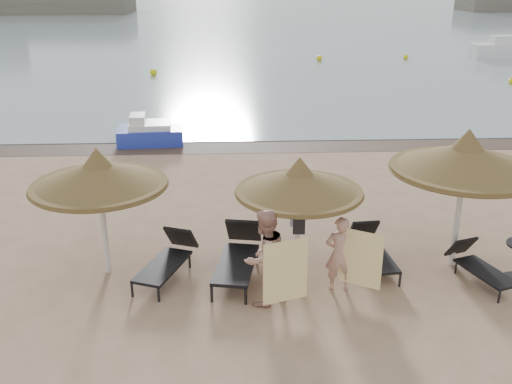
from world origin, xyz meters
TOP-DOWN VIEW (x-y plane):
  - ground at (0.00, 0.00)m, footprint 160.00×160.00m
  - sea at (0.00, 80.00)m, footprint 200.00×140.00m
  - wet_sand_strip at (0.00, 9.40)m, footprint 200.00×1.60m
  - palapa_left at (-3.41, 0.69)m, footprint 2.65×2.65m
  - palapa_center at (0.41, 0.46)m, footprint 2.48×2.48m
  - palapa_right at (3.67, 0.69)m, footprint 2.93×2.93m
  - lounger_far_left at (-2.16, 0.54)m, footprint 1.21×1.93m
  - lounger_near_left at (-0.77, 0.53)m, footprint 1.06×2.19m
  - lounger_near_right at (1.99, 0.77)m, footprint 0.74×1.81m
  - lounger_far_right at (3.95, 0.06)m, footprint 1.00×1.66m
  - person_left at (-0.31, -0.58)m, footprint 1.16×1.12m
  - person_right at (1.13, -0.19)m, footprint 0.82×0.55m
  - towel_left at (0.04, -0.93)m, footprint 0.81×0.29m
  - towel_right at (1.48, -0.44)m, footprint 0.70×0.42m
  - bag_patterned at (0.41, 0.64)m, footprint 0.28×0.17m
  - bag_dark at (0.41, 0.30)m, footprint 0.24×0.08m
  - pedal_boat at (-3.73, 9.97)m, footprint 2.36×1.51m
  - buoy_left at (-5.31, 24.01)m, footprint 0.40×0.40m
  - buoy_mid at (5.23, 29.43)m, footprint 0.38×0.38m
  - buoy_right at (14.32, 20.48)m, footprint 0.33×0.33m
  - buoy_extra at (11.28, 29.79)m, footprint 0.34×0.34m

SIDE VIEW (x-z plane):
  - ground at x=0.00m, z-range 0.00..0.00m
  - wet_sand_strip at x=0.00m, z-range 0.00..0.01m
  - sea at x=0.00m, z-range 0.00..0.03m
  - buoy_right at x=14.32m, z-range 0.00..0.33m
  - buoy_extra at x=11.28m, z-range 0.00..0.34m
  - buoy_mid at x=5.23m, z-range 0.00..0.38m
  - buoy_left at x=-5.31m, z-range 0.00..0.40m
  - lounger_far_right at x=3.95m, z-range -0.04..0.67m
  - lounger_near_right at x=1.99m, z-range -0.04..0.75m
  - lounger_far_left at x=-2.16m, z-range -0.04..0.78m
  - pedal_boat at x=-3.73m, z-range -0.14..0.92m
  - lounger_near_left at x=-0.77m, z-range -0.05..0.89m
  - towel_right at x=1.48m, z-range 0.21..1.33m
  - towel_left at x=0.04m, z-range 0.23..1.42m
  - person_right at x=1.13m, z-range 0.00..1.75m
  - person_left at x=-0.31m, z-range 0.00..2.13m
  - bag_dark at x=0.41m, z-range 0.96..1.29m
  - bag_patterned at x=0.41m, z-range 0.95..1.29m
  - palapa_center at x=0.41m, z-range 0.73..3.19m
  - palapa_left at x=-3.41m, z-range 0.78..3.40m
  - palapa_right at x=3.67m, z-range 0.86..3.77m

